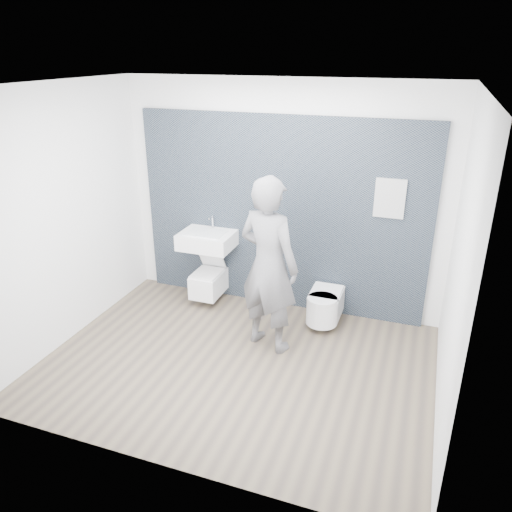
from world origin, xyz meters
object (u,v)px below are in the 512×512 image
(visitor, at_px, (269,265))
(toilet_square, at_px, (209,281))
(toilet_rounded, at_px, (324,306))
(washbasin, at_px, (207,240))

(visitor, bearing_deg, toilet_square, -17.27)
(toilet_square, bearing_deg, toilet_rounded, -2.53)
(washbasin, distance_m, toilet_square, 0.58)
(toilet_rounded, xyz_separation_m, visitor, (-0.49, -0.65, 0.73))
(washbasin, height_order, toilet_rounded, washbasin)
(toilet_square, distance_m, visitor, 1.45)
(washbasin, bearing_deg, toilet_rounded, -2.56)
(washbasin, xyz_separation_m, visitor, (1.06, -0.72, 0.11))
(toilet_square, xyz_separation_m, toilet_rounded, (1.55, -0.07, -0.04))
(toilet_square, relative_size, visitor, 0.33)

